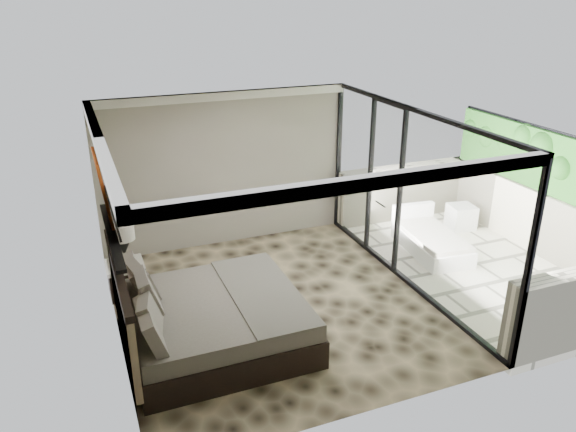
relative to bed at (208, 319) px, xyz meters
name	(u,v)px	position (x,y,z in m)	size (l,w,h in m)	color
floor	(275,306)	(1.15, 0.56, -0.38)	(5.00, 5.00, 0.00)	black
ceiling	(273,123)	(1.15, 0.56, 2.41)	(4.50, 5.00, 0.02)	silver
back_wall	(225,170)	(1.15, 3.05, 1.02)	(4.50, 0.02, 2.80)	gray
left_wall	(109,245)	(-1.09, 0.56, 1.02)	(0.02, 5.00, 2.80)	gray
glass_wall	(410,199)	(3.40, 0.56, 1.02)	(0.08, 5.00, 2.80)	white
terrace_slab	(477,267)	(4.90, 0.56, -0.44)	(3.00, 5.00, 0.12)	beige
parapet_far	(543,223)	(6.25, 0.56, 0.17)	(0.30, 5.00, 1.10)	beige
foliage_hedge	(554,164)	(6.25, 0.56, 1.27)	(0.36, 4.60, 1.10)	#2E6C21
picture_ledge	(112,235)	(-1.03, 0.66, 1.12)	(0.12, 2.20, 0.05)	black
bed	(208,319)	(0.00, 0.00, 0.00)	(2.35, 2.27, 1.30)	black
nightstand	(126,277)	(-0.85, 1.76, -0.10)	(0.56, 0.56, 0.56)	black
table_lamp	(123,239)	(-0.84, 1.74, 0.57)	(0.37, 0.37, 0.67)	black
abstract_canvas	(102,187)	(-1.05, 1.17, 1.60)	(0.04, 0.90, 0.90)	red
framed_print	(113,214)	(-0.99, 0.56, 1.45)	(0.03, 0.50, 0.60)	black
ottoman	(461,217)	(5.60, 1.96, -0.14)	(0.47, 0.47, 0.47)	silver
lounger	(430,240)	(4.43, 1.32, -0.18)	(0.99, 1.72, 0.64)	white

